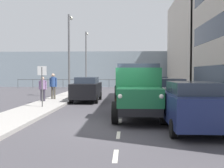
{
  "coord_description": "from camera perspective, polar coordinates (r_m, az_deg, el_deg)",
  "views": [
    {
      "loc": [
        -0.27,
        10.67,
        2.05
      ],
      "look_at": [
        0.73,
        -8.64,
        1.26
      ],
      "focal_mm": 45.59,
      "sensor_mm": 36.0,
      "label": 1
    }
  ],
  "objects": [
    {
      "name": "ground_plane",
      "position": [
        19.91,
        2.17,
        -3.58
      ],
      "size": [
        80.0,
        80.0,
        0.0
      ],
      "primitive_type": "plane",
      "color": "#423F44"
    },
    {
      "name": "sidewalk_left",
      "position": [
        20.36,
        15.24,
        -3.32
      ],
      "size": [
        2.21,
        34.74,
        0.15
      ],
      "primitive_type": "cube",
      "color": "#9E9993",
      "rests_on": "ground_plane"
    },
    {
      "name": "sidewalk_right",
      "position": [
        20.49,
        -10.82,
        -3.24
      ],
      "size": [
        2.21,
        34.74,
        0.15
      ],
      "primitive_type": "cube",
      "color": "#9E9993",
      "rests_on": "ground_plane"
    },
    {
      "name": "road_centreline_markings",
      "position": [
        18.93,
        2.13,
        -3.87
      ],
      "size": [
        0.12,
        29.57,
        0.01
      ],
      "color": "silver",
      "rests_on": "ground_plane"
    },
    {
      "name": "building_far_block",
      "position": [
        32.9,
        20.56,
        7.58
      ],
      "size": [
        8.85,
        14.43,
        10.29
      ],
      "color": "beige",
      "rests_on": "ground_plane"
    },
    {
      "name": "sea_horizon",
      "position": [
        40.17,
        2.57,
        2.97
      ],
      "size": [
        80.0,
        0.8,
        5.0
      ],
      "primitive_type": "cube",
      "color": "#84939E",
      "rests_on": "ground_plane"
    },
    {
      "name": "seawall_railing",
      "position": [
        36.59,
        2.53,
        0.55
      ],
      "size": [
        28.08,
        0.08,
        1.2
      ],
      "color": "#4C5156",
      "rests_on": "ground_plane"
    },
    {
      "name": "truck_vintage_green",
      "position": [
        12.57,
        5.24,
        -1.65
      ],
      "size": [
        2.17,
        5.64,
        2.43
      ],
      "color": "black",
      "rests_on": "ground_plane"
    },
    {
      "name": "car_navy_kerbside_near",
      "position": [
        10.56,
        15.43,
        -4.02
      ],
      "size": [
        1.83,
        4.55,
        1.72
      ],
      "color": "navy",
      "rests_on": "ground_plane"
    },
    {
      "name": "car_white_kerbside_1",
      "position": [
        16.03,
        11.12,
        -1.84
      ],
      "size": [
        1.86,
        4.52,
        1.72
      ],
      "color": "white",
      "rests_on": "ground_plane"
    },
    {
      "name": "car_teal_kerbside_2",
      "position": [
        22.0,
        8.89,
        -0.71
      ],
      "size": [
        1.76,
        4.14,
        1.72
      ],
      "color": "#1E6670",
      "rests_on": "ground_plane"
    },
    {
      "name": "car_black_oppositeside_0",
      "position": [
        20.16,
        -5.08,
        -0.96
      ],
      "size": [
        1.84,
        4.42,
        1.72
      ],
      "color": "black",
      "rests_on": "ground_plane"
    },
    {
      "name": "pedestrian_in_dark_coat",
      "position": [
        19.31,
        -13.72,
        -0.57
      ],
      "size": [
        0.53,
        0.34,
        1.61
      ],
      "color": "#383342",
      "rests_on": "sidewalk_right"
    },
    {
      "name": "pedestrian_couple_a",
      "position": [
        20.73,
        -11.71,
        0.01
      ],
      "size": [
        0.53,
        0.34,
        1.82
      ],
      "color": "#4C473D",
      "rests_on": "sidewalk_right"
    },
    {
      "name": "lamp_post_promenade",
      "position": [
        23.87,
        -8.55,
        7.24
      ],
      "size": [
        0.32,
        1.14,
        6.66
      ],
      "color": "#59595B",
      "rests_on": "sidewalk_right"
    },
    {
      "name": "lamp_post_far",
      "position": [
        34.32,
        -5.2,
        5.84
      ],
      "size": [
        0.32,
        1.14,
        6.76
      ],
      "color": "#59595B",
      "rests_on": "sidewalk_right"
    },
    {
      "name": "street_sign",
      "position": [
        16.17,
        -13.84,
        0.96
      ],
      "size": [
        0.5,
        0.07,
        2.25
      ],
      "color": "#4C4C4C",
      "rests_on": "sidewalk_right"
    }
  ]
}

